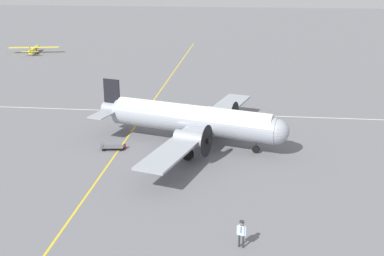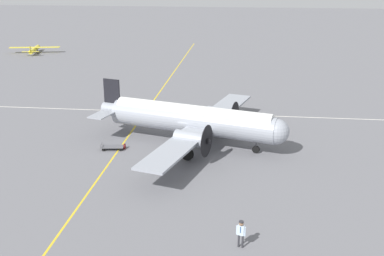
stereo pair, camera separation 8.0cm
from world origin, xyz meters
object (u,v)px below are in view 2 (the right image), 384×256
object	(u,v)px
baggage_cart	(112,147)
airliner_main	(196,120)
crew_foreground	(241,231)
suitcase_near_door	(125,146)
light_aircraft_distant	(35,49)

from	to	relation	value
baggage_cart	airliner_main	bearing A→B (deg)	9.36
airliner_main	baggage_cart	world-z (taller)	airliner_main
airliner_main	crew_foreground	size ratio (longest dim) A/B	12.73
crew_foreground	baggage_cart	size ratio (longest dim) A/B	0.82
crew_foreground	baggage_cart	world-z (taller)	crew_foreground
suitcase_near_door	baggage_cart	xyz separation A→B (m)	(-0.37, 1.08, 0.05)
crew_foreground	baggage_cart	distance (m)	19.18
crew_foreground	airliner_main	bearing A→B (deg)	-58.13
suitcase_near_door	baggage_cart	bearing A→B (deg)	108.78
airliner_main	baggage_cart	xyz separation A→B (m)	(-2.30, 7.53, -2.17)
suitcase_near_door	light_aircraft_distant	world-z (taller)	light_aircraft_distant
baggage_cart	crew_foreground	bearing A→B (deg)	-58.34
baggage_cart	light_aircraft_distant	distance (m)	55.19
airliner_main	baggage_cart	distance (m)	8.17
airliner_main	suitcase_near_door	world-z (taller)	airliner_main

